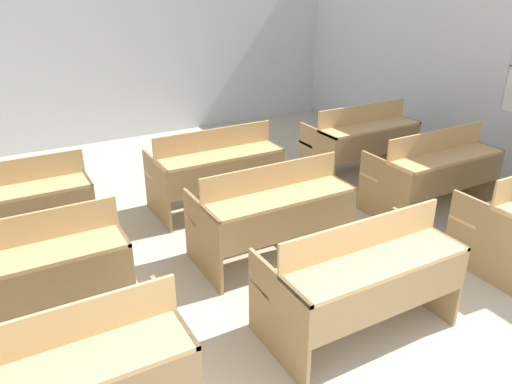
# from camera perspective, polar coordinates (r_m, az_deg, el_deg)

# --- Properties ---
(wall_back) EXTENTS (7.25, 0.06, 2.90)m
(wall_back) POSITION_cam_1_polar(r_m,az_deg,el_deg) (7.75, -16.19, 16.19)
(wall_back) COLOR silver
(wall_back) RESTS_ON ground_plane
(wall_right_with_window) EXTENTS (0.06, 6.82, 2.90)m
(wall_right_with_window) POSITION_cam_1_polar(r_m,az_deg,el_deg) (6.86, 24.01, 14.09)
(wall_right_with_window) COLOR silver
(wall_right_with_window) RESTS_ON ground_plane
(bench_front_left) EXTENTS (1.32, 0.73, 0.88)m
(bench_front_left) POSITION_cam_1_polar(r_m,az_deg,el_deg) (2.90, -21.72, -19.48)
(bench_front_left) COLOR #997B51
(bench_front_left) RESTS_ON ground_plane
(bench_front_center) EXTENTS (1.32, 0.73, 0.88)m
(bench_front_center) POSITION_cam_1_polar(r_m,az_deg,el_deg) (3.54, 11.94, -9.30)
(bench_front_center) COLOR #98794F
(bench_front_center) RESTS_ON ground_plane
(bench_second_left) EXTENTS (1.32, 0.73, 0.88)m
(bench_second_left) POSITION_cam_1_polar(r_m,az_deg,el_deg) (3.86, -24.62, -8.22)
(bench_second_left) COLOR #94754B
(bench_second_left) RESTS_ON ground_plane
(bench_second_center) EXTENTS (1.32, 0.73, 0.88)m
(bench_second_center) POSITION_cam_1_polar(r_m,az_deg,el_deg) (4.36, 1.84, -2.09)
(bench_second_center) COLOR #93754B
(bench_second_center) RESTS_ON ground_plane
(bench_second_right) EXTENTS (1.32, 0.73, 0.88)m
(bench_second_right) POSITION_cam_1_polar(r_m,az_deg,el_deg) (5.58, 19.66, 2.48)
(bench_second_right) COLOR olive
(bench_second_right) RESTS_ON ground_plane
(bench_third_left) EXTENTS (1.32, 0.73, 0.88)m
(bench_third_left) POSITION_cam_1_polar(r_m,az_deg,el_deg) (4.93, -26.08, -1.44)
(bench_third_left) COLOR #94764B
(bench_third_left) RESTS_ON ground_plane
(bench_third_center) EXTENTS (1.32, 0.73, 0.88)m
(bench_third_center) POSITION_cam_1_polar(r_m,az_deg,el_deg) (5.32, -4.63, 2.82)
(bench_third_center) COLOR #93744A
(bench_third_center) RESTS_ON ground_plane
(bench_third_right) EXTENTS (1.32, 0.73, 0.88)m
(bench_third_right) POSITION_cam_1_polar(r_m,az_deg,el_deg) (6.40, 11.96, 6.04)
(bench_third_right) COLOR #97784E
(bench_third_right) RESTS_ON ground_plane
(wastepaper_bin) EXTENTS (0.27, 0.27, 0.29)m
(wastepaper_bin) POSITION_cam_1_polar(r_m,az_deg,el_deg) (7.59, 14.06, 6.12)
(wastepaper_bin) COLOR #1E6B33
(wastepaper_bin) RESTS_ON ground_plane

